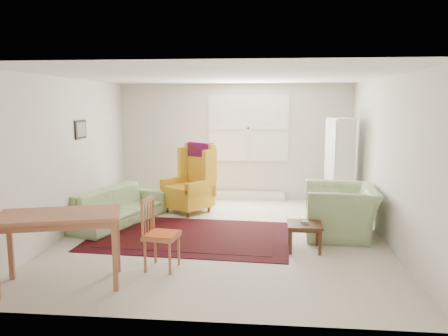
# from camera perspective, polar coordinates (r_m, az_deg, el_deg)

# --- Properties ---
(room) EXTENTS (5.04, 5.54, 2.51)m
(room) POSITION_cam_1_polar(r_m,az_deg,el_deg) (6.99, 0.09, 1.56)
(room) COLOR beige
(room) RESTS_ON ground
(rug) EXTENTS (3.23, 2.18, 0.03)m
(rug) POSITION_cam_1_polar(r_m,az_deg,el_deg) (7.04, -4.36, -8.75)
(rug) COLOR black
(rug) RESTS_ON ground
(sofa) EXTENTS (1.46, 2.21, 0.83)m
(sofa) POSITION_cam_1_polar(r_m,az_deg,el_deg) (7.92, -13.66, -4.00)
(sofa) COLOR #87A06B
(sofa) RESTS_ON ground
(armchair) EXTENTS (1.15, 1.30, 0.96)m
(armchair) POSITION_cam_1_polar(r_m,az_deg,el_deg) (7.21, 14.99, -4.80)
(armchair) COLOR #87A06B
(armchair) RESTS_ON ground
(wingback_chair) EXTENTS (1.10, 1.11, 1.34)m
(wingback_chair) POSITION_cam_1_polar(r_m,az_deg,el_deg) (8.39, -4.74, -1.31)
(wingback_chair) COLOR gold
(wingback_chair) RESTS_ON ground
(coffee_table) EXTENTS (0.50, 0.50, 0.40)m
(coffee_table) POSITION_cam_1_polar(r_m,az_deg,el_deg) (6.47, 10.46, -8.78)
(coffee_table) COLOR #442414
(coffee_table) RESTS_ON ground
(stool) EXTENTS (0.35, 0.35, 0.40)m
(stool) POSITION_cam_1_polar(r_m,az_deg,el_deg) (8.83, -2.21, -3.89)
(stool) COLOR white
(stool) RESTS_ON ground
(cabinet) EXTENTS (0.46, 0.76, 1.81)m
(cabinet) POSITION_cam_1_polar(r_m,az_deg,el_deg) (8.73, 14.83, 0.38)
(cabinet) COLOR silver
(cabinet) RESTS_ON ground
(desk) EXTENTS (1.49, 1.03, 0.86)m
(desk) POSITION_cam_1_polar(r_m,az_deg,el_deg) (5.47, -20.53, -9.93)
(desk) COLOR #9C5E3F
(desk) RESTS_ON ground
(desk_chair) EXTENTS (0.46, 0.46, 0.93)m
(desk_chair) POSITION_cam_1_polar(r_m,az_deg,el_deg) (5.65, -8.12, -8.51)
(desk_chair) COLOR #9C5E3F
(desk_chair) RESTS_ON ground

